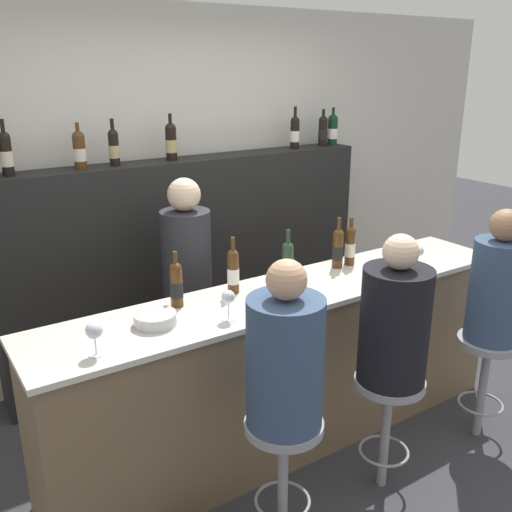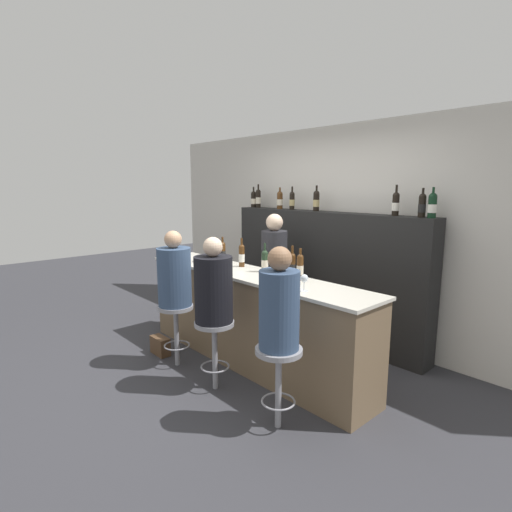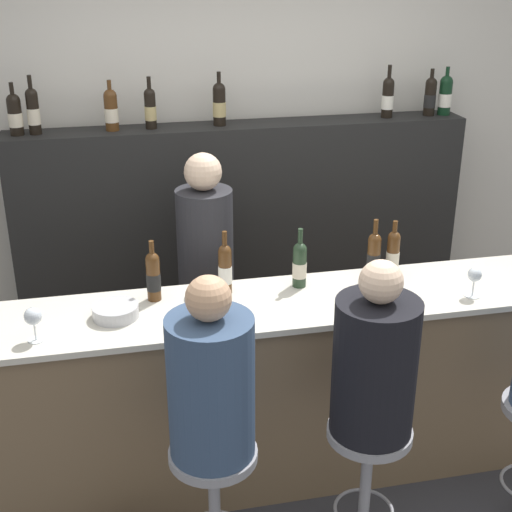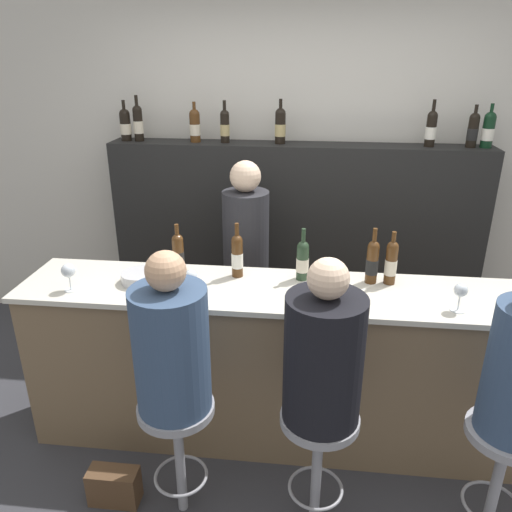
{
  "view_description": "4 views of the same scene",
  "coord_description": "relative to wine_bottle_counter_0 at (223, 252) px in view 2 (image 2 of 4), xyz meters",
  "views": [
    {
      "loc": [
        -1.8,
        -2.12,
        2.19
      ],
      "look_at": [
        -0.19,
        0.33,
        1.2
      ],
      "focal_mm": 40.0,
      "sensor_mm": 36.0,
      "label": 1
    },
    {
      "loc": [
        3.02,
        -2.41,
        1.88
      ],
      "look_at": [
        0.08,
        0.27,
        1.17
      ],
      "focal_mm": 28.0,
      "sensor_mm": 36.0,
      "label": 2
    },
    {
      "loc": [
        -0.8,
        -2.67,
        2.52
      ],
      "look_at": [
        -0.18,
        0.22,
        1.25
      ],
      "focal_mm": 50.0,
      "sensor_mm": 36.0,
      "label": 3
    },
    {
      "loc": [
        0.11,
        -2.18,
        2.2
      ],
      "look_at": [
        -0.17,
        0.24,
        1.19
      ],
      "focal_mm": 35.0,
      "sensor_mm": 36.0,
      "label": 4
    }
  ],
  "objects": [
    {
      "name": "bar_stool_middle",
      "position": [
        0.83,
        -0.75,
        -0.6
      ],
      "size": [
        0.37,
        0.37,
        0.66
      ],
      "color": "gray",
      "rests_on": "ground_plane"
    },
    {
      "name": "wine_bottle_backbar_5",
      "position": [
        1.56,
        1.07,
        0.58
      ],
      "size": [
        0.07,
        0.07,
        0.32
      ],
      "color": "black",
      "rests_on": "back_bar_cabinet"
    },
    {
      "name": "wine_bottle_backbar_1",
      "position": [
        -0.55,
        1.07,
        0.59
      ],
      "size": [
        0.07,
        0.07,
        0.33
      ],
      "color": "black",
      "rests_on": "back_bar_cabinet"
    },
    {
      "name": "wine_bottle_counter_4",
      "position": [
        1.2,
        0.0,
        0.0
      ],
      "size": [
        0.07,
        0.07,
        0.3
      ],
      "color": "#4C2D14",
      "rests_on": "bar_counter"
    },
    {
      "name": "handbag",
      "position": [
        -0.21,
        -0.75,
        -1.01
      ],
      "size": [
        0.26,
        0.12,
        0.2
      ],
      "color": "#513823",
      "rests_on": "ground_plane"
    },
    {
      "name": "bartender",
      "position": [
        0.32,
        0.53,
        -0.39
      ],
      "size": [
        0.31,
        0.31,
        1.55
      ],
      "color": "#28282D",
      "rests_on": "ground_plane"
    },
    {
      "name": "metal_bowl",
      "position": [
        -0.19,
        -0.14,
        -0.09
      ],
      "size": [
        0.21,
        0.21,
        0.06
      ],
      "color": "#B7B7BC",
      "rests_on": "bar_counter"
    },
    {
      "name": "wine_bottle_backbar_2",
      "position": [
        -0.12,
        1.07,
        0.57
      ],
      "size": [
        0.08,
        0.08,
        0.29
      ],
      "color": "#4C2D14",
      "rests_on": "back_bar_cabinet"
    },
    {
      "name": "wine_bottle_counter_2",
      "position": [
        0.71,
        -0.0,
        -0.01
      ],
      "size": [
        0.07,
        0.07,
        0.3
      ],
      "color": "#233823",
      "rests_on": "bar_counter"
    },
    {
      "name": "wine_bottle_backbar_3",
      "position": [
        0.1,
        1.07,
        0.57
      ],
      "size": [
        0.07,
        0.07,
        0.3
      ],
      "color": "black",
      "rests_on": "back_bar_cabinet"
    },
    {
      "name": "guest_seated_left",
      "position": [
        0.15,
        -0.75,
        -0.13
      ],
      "size": [
        0.34,
        0.34,
        0.78
      ],
      "color": "#334766",
      "rests_on": "bar_stool_left"
    },
    {
      "name": "wine_glass_0",
      "position": [
        -0.53,
        -0.29,
        -0.01
      ],
      "size": [
        0.08,
        0.08,
        0.16
      ],
      "color": "silver",
      "rests_on": "bar_counter"
    },
    {
      "name": "wine_bottle_counter_0",
      "position": [
        0.0,
        0.0,
        0.0
      ],
      "size": [
        0.07,
        0.07,
        0.3
      ],
      "color": "#4C2D14",
      "rests_on": "bar_counter"
    },
    {
      "name": "wall_back",
      "position": [
        0.64,
        1.3,
        0.19
      ],
      "size": [
        6.4,
        0.05,
        2.6
      ],
      "color": "beige",
      "rests_on": "ground_plane"
    },
    {
      "name": "wine_glass_1",
      "position": [
        0.14,
        -0.29,
        -0.01
      ],
      "size": [
        0.08,
        0.08,
        0.15
      ],
      "color": "silver",
      "rests_on": "bar_counter"
    },
    {
      "name": "wine_bottle_backbar_4",
      "position": [
        0.5,
        1.07,
        0.58
      ],
      "size": [
        0.08,
        0.08,
        0.31
      ],
      "color": "black",
      "rests_on": "back_bar_cabinet"
    },
    {
      "name": "wine_bottle_backbar_0",
      "position": [
        -0.65,
        1.07,
        0.57
      ],
      "size": [
        0.08,
        0.08,
        0.29
      ],
      "color": "black",
      "rests_on": "back_bar_cabinet"
    },
    {
      "name": "guest_seated_middle",
      "position": [
        0.83,
        -0.75,
        -0.13
      ],
      "size": [
        0.35,
        0.35,
        0.78
      ],
      "color": "black",
      "rests_on": "bar_stool_middle"
    },
    {
      "name": "guest_seated_right",
      "position": [
        1.65,
        -0.75,
        -0.12
      ],
      "size": [
        0.31,
        0.31,
        0.78
      ],
      "color": "#334766",
      "rests_on": "bar_stool_right"
    },
    {
      "name": "ground_plane",
      "position": [
        0.64,
        -0.4,
        -1.11
      ],
      "size": [
        16.0,
        16.0,
        0.0
      ],
      "primitive_type": "plane",
      "color": "#333338"
    },
    {
      "name": "wine_glass_2",
      "position": [
        1.5,
        -0.29,
        -0.02
      ],
      "size": [
        0.08,
        0.08,
        0.15
      ],
      "color": "silver",
      "rests_on": "bar_counter"
    },
    {
      "name": "bar_counter",
      "position": [
        0.64,
        -0.14,
        -0.62
      ],
      "size": [
        2.97,
        0.55,
        0.99
      ],
      "color": "brown",
      "rests_on": "ground_plane"
    },
    {
      "name": "wine_bottle_backbar_6",
      "position": [
        1.84,
        1.07,
        0.57
      ],
      "size": [
        0.07,
        0.07,
        0.29
      ],
      "color": "black",
      "rests_on": "back_bar_cabinet"
    },
    {
      "name": "wine_bottle_counter_3",
      "position": [
        1.1,
        -0.0,
        0.0
      ],
      "size": [
        0.07,
        0.07,
        0.32
      ],
      "color": "#4C2D14",
      "rests_on": "bar_counter"
    },
    {
      "name": "wine_bottle_backbar_7",
      "position": [
        1.94,
        1.07,
        0.58
      ],
      "size": [
        0.08,
        0.08,
        0.3
      ],
      "color": "black",
      "rests_on": "back_bar_cabinet"
    },
    {
      "name": "back_bar_cabinet",
      "position": [
        0.64,
        1.07,
        -0.33
      ],
      "size": [
        2.78,
        0.28,
        1.57
      ],
      "color": "black",
      "rests_on": "ground_plane"
    },
    {
      "name": "bar_stool_left",
      "position": [
        0.15,
        -0.75,
        -0.6
      ],
      "size": [
        0.37,
        0.37,
        0.66
      ],
      "color": "gray",
      "rests_on": "ground_plane"
    },
    {
      "name": "bar_stool_right",
      "position": [
        1.65,
        -0.75,
        -0.6
      ],
      "size": [
        0.37,
        0.37,
        0.66
      ],
      "color": "gray",
      "rests_on": "ground_plane"
    },
    {
      "name": "wine_bottle_counter_1",
      "position": [
        0.34,
        -0.0,
        0.01
      ],
      "size": [
        0.07,
        0.07,
        0.32
      ],
      "color": "#4C2D14",
      "rests_on": "bar_counter"
    }
  ]
}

